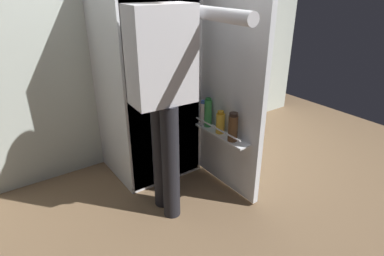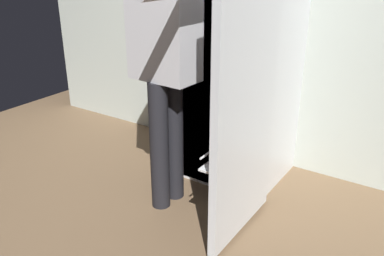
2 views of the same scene
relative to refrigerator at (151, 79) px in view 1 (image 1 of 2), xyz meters
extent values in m
plane|color=brown|center=(-0.02, -0.51, -0.82)|extent=(5.31, 5.31, 0.00)
cube|color=beige|center=(-0.02, 0.41, 0.49)|extent=(4.40, 0.10, 2.61)
cube|color=silver|center=(-0.02, 0.05, 0.00)|extent=(0.67, 0.62, 1.64)
cube|color=white|center=(-0.02, -0.26, 0.00)|extent=(0.63, 0.01, 1.60)
cube|color=white|center=(-0.02, -0.21, 0.12)|extent=(0.59, 0.09, 0.01)
cube|color=silver|center=(0.33, -0.59, 0.01)|extent=(0.05, 0.66, 1.60)
cube|color=white|center=(0.26, -0.59, -0.33)|extent=(0.11, 0.53, 0.01)
cylinder|color=silver|center=(0.21, -0.59, -0.27)|extent=(0.01, 0.51, 0.01)
cylinder|color=gold|center=(0.26, -0.57, -0.25)|extent=(0.07, 0.07, 0.15)
cylinder|color=#BC8419|center=(0.26, -0.57, -0.16)|extent=(0.05, 0.05, 0.02)
cylinder|color=green|center=(0.26, -0.42, -0.22)|extent=(0.06, 0.06, 0.22)
cylinder|color=#195B28|center=(0.26, -0.42, -0.10)|extent=(0.05, 0.05, 0.02)
cylinder|color=brown|center=(0.25, -0.72, -0.23)|extent=(0.07, 0.07, 0.19)
cylinder|color=black|center=(0.25, -0.72, -0.12)|extent=(0.06, 0.06, 0.02)
cylinder|color=white|center=(0.25, -0.37, -0.24)|extent=(0.05, 0.05, 0.18)
cylinder|color=#335BB2|center=(0.25, -0.37, -0.14)|extent=(0.05, 0.05, 0.02)
cylinder|color=gold|center=(-0.15, -0.21, 0.17)|extent=(0.08, 0.08, 0.10)
cylinder|color=black|center=(-0.22, -0.49, -0.40)|extent=(0.12, 0.12, 0.84)
cylinder|color=black|center=(-0.22, -0.63, -0.40)|extent=(0.12, 0.12, 0.84)
cube|color=silver|center=(-0.22, -0.56, 0.31)|extent=(0.41, 0.24, 0.59)
cylinder|color=silver|center=(-0.21, -0.36, 0.29)|extent=(0.08, 0.08, 0.56)
cylinder|color=silver|center=(0.05, -0.78, 0.55)|extent=(0.11, 0.56, 0.08)
camera|label=1|loc=(-1.19, -2.26, 0.73)|focal=30.28mm
camera|label=2|loc=(1.21, -2.44, 0.70)|focal=38.55mm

